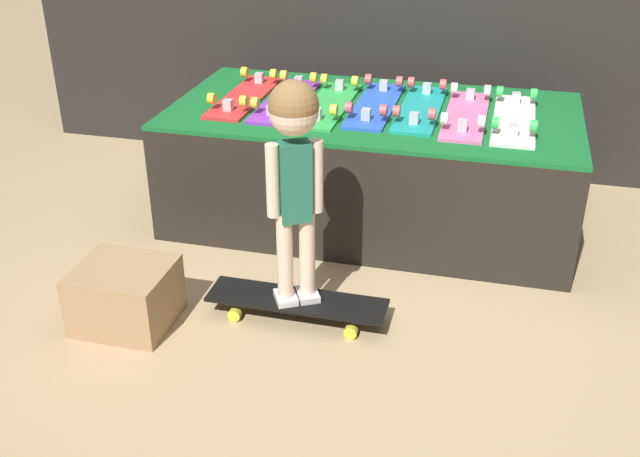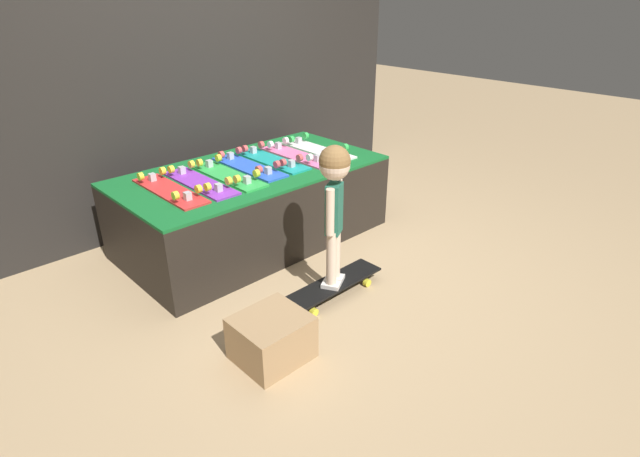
{
  "view_description": "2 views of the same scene",
  "coord_description": "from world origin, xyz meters",
  "px_view_note": "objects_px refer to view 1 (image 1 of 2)",
  "views": [
    {
      "loc": [
        0.6,
        -2.74,
        1.72
      ],
      "look_at": [
        -0.09,
        -0.07,
        0.28
      ],
      "focal_mm": 42.0,
      "sensor_mm": 36.0,
      "label": 1
    },
    {
      "loc": [
        -2.02,
        -2.21,
        1.78
      ],
      "look_at": [
        -0.01,
        -0.11,
        0.36
      ],
      "focal_mm": 28.0,
      "sensor_mm": 36.0,
      "label": 2
    }
  ],
  "objects_px": {
    "skateboard_on_floor": "(297,302)",
    "child": "(294,153)",
    "skateboard_white_on_rack": "(514,118)",
    "skateboard_purple_on_rack": "(286,99)",
    "skateboard_green_on_rack": "(329,103)",
    "skateboard_red_on_rack": "(245,95)",
    "skateboard_blue_on_rack": "(375,103)",
    "skateboard_teal_on_rack": "(421,107)",
    "skateboard_pink_on_rack": "(466,114)",
    "storage_box": "(125,295)"
  },
  "relations": [
    {
      "from": "skateboard_on_floor",
      "to": "child",
      "type": "relative_size",
      "value": 0.81
    },
    {
      "from": "skateboard_white_on_rack",
      "to": "skateboard_purple_on_rack",
      "type": "bearing_deg",
      "value": 179.72
    },
    {
      "from": "skateboard_white_on_rack",
      "to": "child",
      "type": "bearing_deg",
      "value": -128.83
    },
    {
      "from": "skateboard_green_on_rack",
      "to": "child",
      "type": "relative_size",
      "value": 0.78
    },
    {
      "from": "skateboard_red_on_rack",
      "to": "skateboard_white_on_rack",
      "type": "relative_size",
      "value": 1.0
    },
    {
      "from": "child",
      "to": "skateboard_blue_on_rack",
      "type": "bearing_deg",
      "value": 54.47
    },
    {
      "from": "skateboard_teal_on_rack",
      "to": "skateboard_pink_on_rack",
      "type": "bearing_deg",
      "value": -11.42
    },
    {
      "from": "skateboard_red_on_rack",
      "to": "skateboard_on_floor",
      "type": "xyz_separation_m",
      "value": [
        0.54,
        -0.97,
        -0.52
      ]
    },
    {
      "from": "skateboard_on_floor",
      "to": "child",
      "type": "bearing_deg",
      "value": 104.04
    },
    {
      "from": "skateboard_on_floor",
      "to": "storage_box",
      "type": "bearing_deg",
      "value": -163.39
    },
    {
      "from": "skateboard_purple_on_rack",
      "to": "skateboard_teal_on_rack",
      "type": "bearing_deg",
      "value": 3.71
    },
    {
      "from": "skateboard_green_on_rack",
      "to": "storage_box",
      "type": "distance_m",
      "value": 1.35
    },
    {
      "from": "skateboard_green_on_rack",
      "to": "skateboard_teal_on_rack",
      "type": "bearing_deg",
      "value": 6.83
    },
    {
      "from": "skateboard_purple_on_rack",
      "to": "skateboard_white_on_rack",
      "type": "height_order",
      "value": "same"
    },
    {
      "from": "skateboard_red_on_rack",
      "to": "skateboard_purple_on_rack",
      "type": "bearing_deg",
      "value": -2.63
    },
    {
      "from": "skateboard_pink_on_rack",
      "to": "skateboard_white_on_rack",
      "type": "xyz_separation_m",
      "value": [
        0.22,
        -0.0,
        0.0
      ]
    },
    {
      "from": "skateboard_blue_on_rack",
      "to": "skateboard_pink_on_rack",
      "type": "bearing_deg",
      "value": -5.47
    },
    {
      "from": "skateboard_red_on_rack",
      "to": "skateboard_pink_on_rack",
      "type": "distance_m",
      "value": 1.08
    },
    {
      "from": "skateboard_teal_on_rack",
      "to": "storage_box",
      "type": "xyz_separation_m",
      "value": [
        -0.98,
        -1.19,
        -0.47
      ]
    },
    {
      "from": "skateboard_pink_on_rack",
      "to": "storage_box",
      "type": "bearing_deg",
      "value": -136.17
    },
    {
      "from": "skateboard_red_on_rack",
      "to": "skateboard_on_floor",
      "type": "distance_m",
      "value": 1.22
    },
    {
      "from": "skateboard_blue_on_rack",
      "to": "skateboard_white_on_rack",
      "type": "relative_size",
      "value": 1.0
    },
    {
      "from": "skateboard_white_on_rack",
      "to": "child",
      "type": "height_order",
      "value": "child"
    },
    {
      "from": "skateboard_purple_on_rack",
      "to": "skateboard_red_on_rack",
      "type": "bearing_deg",
      "value": 177.37
    },
    {
      "from": "skateboard_pink_on_rack",
      "to": "skateboard_teal_on_rack",
      "type": "bearing_deg",
      "value": 168.58
    },
    {
      "from": "storage_box",
      "to": "skateboard_white_on_rack",
      "type": "bearing_deg",
      "value": 39.01
    },
    {
      "from": "child",
      "to": "skateboard_pink_on_rack",
      "type": "bearing_deg",
      "value": 31.17
    },
    {
      "from": "skateboard_red_on_rack",
      "to": "skateboard_blue_on_rack",
      "type": "distance_m",
      "value": 0.65
    },
    {
      "from": "skateboard_purple_on_rack",
      "to": "skateboard_teal_on_rack",
      "type": "xyz_separation_m",
      "value": [
        0.65,
        0.04,
        0.0
      ]
    },
    {
      "from": "skateboard_on_floor",
      "to": "skateboard_pink_on_rack",
      "type": "bearing_deg",
      "value": 60.12
    },
    {
      "from": "skateboard_blue_on_rack",
      "to": "skateboard_on_floor",
      "type": "height_order",
      "value": "skateboard_blue_on_rack"
    },
    {
      "from": "skateboard_green_on_rack",
      "to": "skateboard_pink_on_rack",
      "type": "xyz_separation_m",
      "value": [
        0.65,
        0.01,
        0.0
      ]
    },
    {
      "from": "skateboard_purple_on_rack",
      "to": "skateboard_green_on_rack",
      "type": "xyz_separation_m",
      "value": [
        0.22,
        -0.01,
        0.0
      ]
    },
    {
      "from": "skateboard_green_on_rack",
      "to": "skateboard_pink_on_rack",
      "type": "distance_m",
      "value": 0.65
    },
    {
      "from": "skateboard_green_on_rack",
      "to": "skateboard_red_on_rack",
      "type": "bearing_deg",
      "value": 177.39
    },
    {
      "from": "skateboard_purple_on_rack",
      "to": "skateboard_green_on_rack",
      "type": "height_order",
      "value": "same"
    },
    {
      "from": "skateboard_teal_on_rack",
      "to": "skateboard_purple_on_rack",
      "type": "bearing_deg",
      "value": -176.29
    },
    {
      "from": "skateboard_green_on_rack",
      "to": "skateboard_pink_on_rack",
      "type": "height_order",
      "value": "same"
    },
    {
      "from": "skateboard_blue_on_rack",
      "to": "skateboard_pink_on_rack",
      "type": "relative_size",
      "value": 1.0
    },
    {
      "from": "skateboard_teal_on_rack",
      "to": "skateboard_on_floor",
      "type": "bearing_deg",
      "value": -108.38
    },
    {
      "from": "skateboard_blue_on_rack",
      "to": "skateboard_pink_on_rack",
      "type": "height_order",
      "value": "same"
    },
    {
      "from": "skateboard_red_on_rack",
      "to": "storage_box",
      "type": "bearing_deg",
      "value": -95.48
    },
    {
      "from": "skateboard_red_on_rack",
      "to": "skateboard_pink_on_rack",
      "type": "bearing_deg",
      "value": -0.61
    },
    {
      "from": "skateboard_pink_on_rack",
      "to": "skateboard_on_floor",
      "type": "xyz_separation_m",
      "value": [
        -0.55,
        -0.95,
        -0.52
      ]
    },
    {
      "from": "skateboard_purple_on_rack",
      "to": "storage_box",
      "type": "bearing_deg",
      "value": -105.93
    },
    {
      "from": "skateboard_blue_on_rack",
      "to": "skateboard_green_on_rack",
      "type": "bearing_deg",
      "value": -167.1
    },
    {
      "from": "skateboard_white_on_rack",
      "to": "skateboard_on_floor",
      "type": "height_order",
      "value": "skateboard_white_on_rack"
    },
    {
      "from": "skateboard_red_on_rack",
      "to": "skateboard_pink_on_rack",
      "type": "height_order",
      "value": "same"
    },
    {
      "from": "skateboard_red_on_rack",
      "to": "child",
      "type": "height_order",
      "value": "child"
    },
    {
      "from": "skateboard_blue_on_rack",
      "to": "storage_box",
      "type": "distance_m",
      "value": 1.49
    }
  ]
}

